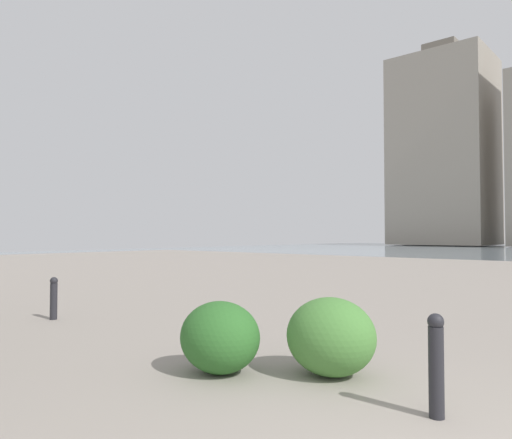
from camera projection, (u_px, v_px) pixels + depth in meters
The scene contains 5 objects.
building_annex at pixel (444, 151), 70.44m from camera, with size 13.33×11.86×29.96m.
bollard_near at pixel (436, 363), 3.76m from camera, with size 0.13×0.13×0.82m.
bollard_mid at pixel (54, 297), 8.11m from camera, with size 0.13×0.13×0.72m.
shrub_low at pixel (331, 336), 4.88m from camera, with size 0.95×0.85×0.80m.
shrub_round at pixel (220, 337), 4.97m from camera, with size 0.88×0.79×0.75m.
Camera 1 is at (-0.22, 2.68, 1.45)m, focal length 33.21 mm.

